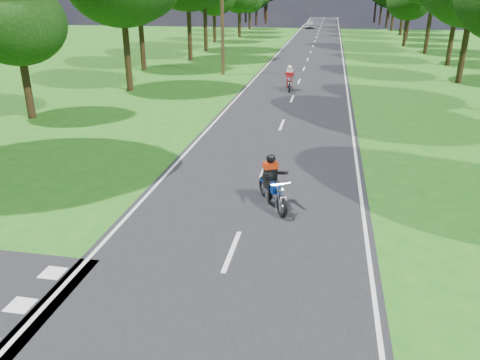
# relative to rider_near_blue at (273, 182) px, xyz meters

# --- Properties ---
(ground) EXTENTS (160.00, 160.00, 0.00)m
(ground) POSITION_rel_rider_near_blue_xyz_m (-0.66, -4.80, -0.80)
(ground) COLOR #1A6216
(ground) RESTS_ON ground
(main_road) EXTENTS (7.00, 140.00, 0.02)m
(main_road) POSITION_rel_rider_near_blue_xyz_m (-0.66, 45.20, -0.79)
(main_road) COLOR black
(main_road) RESTS_ON ground
(road_markings) EXTENTS (7.40, 140.00, 0.01)m
(road_markings) POSITION_rel_rider_near_blue_xyz_m (-0.79, 43.33, -0.77)
(road_markings) COLOR silver
(road_markings) RESTS_ON main_road
(telegraph_pole) EXTENTS (1.20, 0.26, 8.00)m
(telegraph_pole) POSITION_rel_rider_near_blue_xyz_m (-6.66, 23.20, 3.27)
(telegraph_pole) COLOR #382616
(telegraph_pole) RESTS_ON ground
(rider_near_blue) EXTENTS (1.41, 1.95, 1.56)m
(rider_near_blue) POSITION_rel_rider_near_blue_xyz_m (0.00, 0.00, 0.00)
(rider_near_blue) COLOR navy
(rider_near_blue) RESTS_ON main_road
(rider_far_red) EXTENTS (0.83, 1.95, 1.58)m
(rider_far_red) POSITION_rel_rider_near_blue_xyz_m (-1.07, 17.77, 0.01)
(rider_far_red) COLOR #AF260D
(rider_far_red) RESTS_ON main_road
(distant_car) EXTENTS (1.92, 4.19, 1.39)m
(distant_car) POSITION_rel_rider_near_blue_xyz_m (-2.50, 74.59, -0.08)
(distant_car) COLOR silver
(distant_car) RESTS_ON main_road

